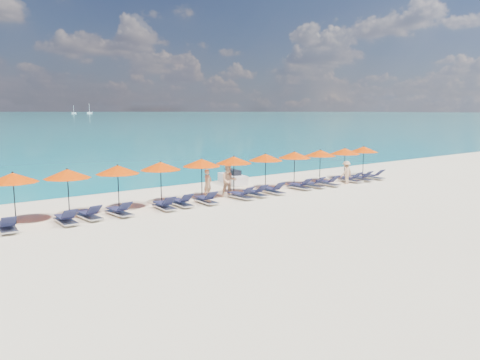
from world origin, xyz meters
TOP-DOWN VIEW (x-y plane):
  - ground at (0.00, 0.00)m, footprint 1400.00×1400.00m
  - sailboat_near at (178.37, 579.58)m, footprint 5.54×1.85m
  - sailboat_far at (197.66, 577.80)m, footprint 6.64×2.21m
  - jetski at (3.42, 8.27)m, footprint 1.46×2.77m
  - beachgoer_a at (-0.64, 5.12)m, footprint 0.67×0.54m
  - beachgoer_b at (0.42, 4.58)m, footprint 1.04×0.83m
  - beachgoer_c at (9.35, 3.66)m, footprint 1.02×0.52m
  - umbrella_1 at (-10.56, 5.10)m, footprint 2.10×2.10m
  - umbrella_2 at (-8.33, 4.95)m, footprint 2.10×2.10m
  - umbrella_3 at (-5.93, 4.96)m, footprint 2.10×2.10m
  - umbrella_4 at (-3.60, 5.00)m, footprint 2.10×2.10m
  - umbrella_5 at (-1.11, 5.00)m, footprint 2.10×2.10m
  - umbrella_6 at (1.10, 5.02)m, footprint 2.10×2.10m
  - umbrella_7 at (3.55, 5.09)m, footprint 2.10×2.10m
  - umbrella_8 at (5.98, 5.10)m, footprint 2.10×2.10m
  - umbrella_9 at (8.32, 5.06)m, footprint 2.10×2.10m
  - umbrella_10 at (10.69, 4.95)m, footprint 2.10×2.10m
  - umbrella_11 at (12.99, 5.14)m, footprint 2.10×2.10m
  - lounger_2 at (-11.13, 3.89)m, footprint 0.75×1.74m
  - lounger_3 at (-8.86, 3.73)m, footprint 0.64×1.71m
  - lounger_4 at (-7.77, 3.96)m, footprint 0.78×1.75m
  - lounger_5 at (-6.40, 3.83)m, footprint 0.79×1.75m
  - lounger_6 at (-4.10, 3.75)m, footprint 0.73×1.74m
  - lounger_7 at (-3.04, 3.91)m, footprint 0.67×1.72m
  - lounger_8 at (-1.66, 3.73)m, footprint 0.73×1.74m
  - lounger_9 at (0.58, 3.67)m, footprint 0.75×1.74m
  - lounger_10 at (1.68, 3.76)m, footprint 0.68×1.72m
  - lounger_11 at (3.06, 3.81)m, footprint 0.70×1.73m
  - lounger_12 at (5.37, 3.95)m, footprint 0.68×1.72m
  - lounger_13 at (6.47, 3.90)m, footprint 0.79×1.76m
  - lounger_14 at (7.73, 3.80)m, footprint 0.64×1.71m
  - lounger_15 at (10.15, 3.93)m, footprint 0.70×1.73m
  - lounger_16 at (11.16, 3.84)m, footprint 0.64×1.71m
  - lounger_17 at (12.47, 3.84)m, footprint 0.67×1.72m

SIDE VIEW (x-z plane):
  - ground at x=0.00m, z-range 0.00..0.00m
  - lounger_2 at x=-11.13m, z-range -0.09..0.56m
  - lounger_3 at x=-8.86m, z-range -0.09..0.56m
  - lounger_4 at x=-7.77m, z-range -0.09..0.56m
  - lounger_5 at x=-6.40m, z-range -0.09..0.56m
  - lounger_6 at x=-4.10m, z-range -0.09..0.56m
  - lounger_7 at x=-3.04m, z-range -0.09..0.56m
  - lounger_8 at x=-1.66m, z-range -0.09..0.56m
  - lounger_9 at x=0.58m, z-range -0.09..0.56m
  - lounger_10 at x=1.68m, z-range -0.09..0.56m
  - lounger_11 at x=3.06m, z-range -0.09..0.56m
  - lounger_12 at x=5.37m, z-range -0.09..0.56m
  - lounger_13 at x=6.47m, z-range -0.09..0.56m
  - lounger_14 at x=7.73m, z-range -0.09..0.56m
  - lounger_15 at x=10.15m, z-range -0.09..0.56m
  - lounger_16 at x=11.16m, z-range -0.09..0.56m
  - lounger_17 at x=12.47m, z-range -0.09..0.56m
  - jetski at x=3.42m, z-range -0.08..0.86m
  - beachgoer_c at x=9.35m, z-range 0.00..1.53m
  - beachgoer_a at x=-0.64m, z-range 0.00..1.60m
  - beachgoer_b at x=0.42m, z-range 0.00..1.86m
  - sailboat_near at x=178.37m, z-range -4.03..6.12m
  - sailboat_far at x=197.66m, z-range -4.84..7.33m
  - umbrella_1 at x=-10.56m, z-range 0.88..3.16m
  - umbrella_2 at x=-8.33m, z-range 0.88..3.16m
  - umbrella_3 at x=-5.93m, z-range 0.88..3.16m
  - umbrella_4 at x=-3.60m, z-range 0.88..3.16m
  - umbrella_5 at x=-1.11m, z-range 0.88..3.16m
  - umbrella_6 at x=1.10m, z-range 0.88..3.16m
  - umbrella_7 at x=3.55m, z-range 0.88..3.16m
  - umbrella_8 at x=5.98m, z-range 0.88..3.16m
  - umbrella_9 at x=8.32m, z-range 0.88..3.16m
  - umbrella_10 at x=10.69m, z-range 0.88..3.16m
  - umbrella_11 at x=12.99m, z-range 0.88..3.16m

